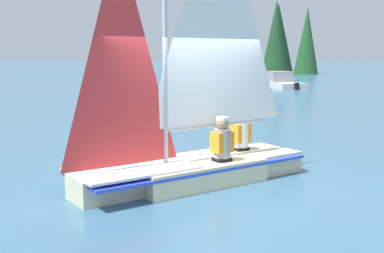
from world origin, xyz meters
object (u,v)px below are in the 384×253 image
Objects in this scene: sailor_helm at (222,147)px; sailor_crew at (240,138)px; sailboat_main at (193,136)px; motorboat_distant at (280,82)px.

sailor_helm is 1.04m from sailor_crew.
sailor_crew is (-1.11, 0.66, -0.21)m from sailboat_main.
sailor_crew is (-1.03, 0.15, -0.01)m from sailor_helm.
sailboat_main reaches higher than sailor_crew.
sailor_helm is at bearing 149.69° from motorboat_distant.
sailboat_main is at bearing 9.32° from sailor_crew.
sailor_helm is 24.73m from motorboat_distant.
sailor_helm reaches higher than sailor_crew.
sailboat_main is 24.79m from motorboat_distant.
sailor_helm reaches higher than motorboat_distant.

